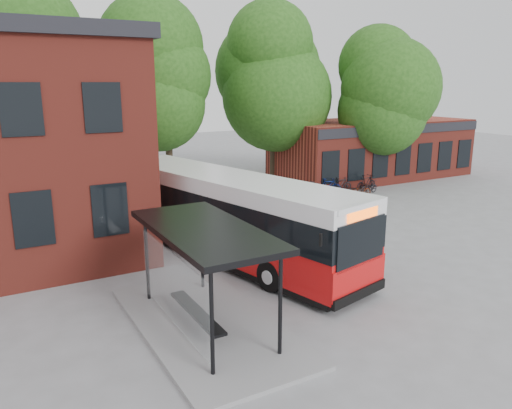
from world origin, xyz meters
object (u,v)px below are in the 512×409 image
bicycle_0 (317,190)px  bus_shelter (206,278)px  bicycle_5 (341,185)px  bicycle_2 (330,189)px  bicycle_7 (366,183)px  bicycle_3 (328,186)px  bicycle_6 (369,187)px  city_bus (227,216)px  bicycle_1 (307,190)px  bicycle_4 (360,191)px

bicycle_0 → bus_shelter: bearing=126.1°
bus_shelter → bicycle_5: size_ratio=4.47×
bicycle_2 → bicycle_7: (2.90, 0.16, 0.04)m
bus_shelter → bicycle_3: (13.24, 11.81, -0.96)m
bicycle_3 → bicycle_6: (2.26, -1.07, -0.09)m
bicycle_7 → bicycle_6: bearing=145.7°
city_bus → bicycle_0: city_bus is taller
bus_shelter → bicycle_3: bus_shelter is taller
bicycle_1 → bicycle_4: size_ratio=1.09×
bicycle_1 → bicycle_6: bicycle_1 is taller
bicycle_3 → bicycle_4: bearing=-129.6°
bicycle_3 → bicycle_5: bearing=-69.5°
bicycle_0 → city_bus: bearing=118.2°
bicycle_1 → bicycle_4: 3.12m
bicycle_0 → bicycle_1: 0.62m
bicycle_6 → bicycle_1: bearing=66.9°
bicycle_4 → bicycle_7: 1.74m
bicycle_5 → bicycle_7: (1.45, -0.66, 0.06)m
bicycle_5 → bicycle_6: bicycle_5 is taller
bicycle_2 → bicycle_4: (1.51, -0.88, -0.09)m
bicycle_7 → bicycle_2: bearing=82.5°
bicycle_3 → bicycle_6: size_ratio=1.07×
city_bus → bicycle_1: city_bus is taller
bicycle_1 → bicycle_6: (4.01, -0.78, -0.11)m
city_bus → bicycle_2: 11.52m
city_bus → bicycle_6: city_bus is taller
city_bus → bicycle_0: bearing=22.1°
bicycle_1 → bicycle_3: bicycle_1 is taller
bicycle_2 → bicycle_7: bicycle_7 is taller
city_bus → bicycle_2: size_ratio=6.65×
bus_shelter → city_bus: bearing=58.2°
bicycle_0 → bicycle_1: size_ratio=1.02×
bicycle_1 → bicycle_7: (4.22, -0.30, 0.02)m
bus_shelter → bicycle_1: bus_shelter is taller
city_bus → bicycle_5: city_bus is taller
city_bus → bicycle_7: 14.12m
bicycle_5 → bicycle_6: (1.24, -1.14, -0.07)m
bicycle_3 → bicycle_6: bicycle_3 is taller
bicycle_6 → bicycle_7: (0.21, 0.48, 0.14)m
bicycle_1 → bicycle_4: (2.82, -1.34, -0.10)m
bus_shelter → bicycle_6: 18.89m
city_bus → bicycle_7: size_ratio=7.06×
bicycle_1 → bicycle_4: bicycle_1 is taller
bicycle_0 → bicycle_6: bearing=-107.4°
bicycle_5 → bicycle_7: size_ratio=0.88×
bicycle_1 → bicycle_7: bearing=-88.5°
bus_shelter → bicycle_6: size_ratio=4.62×
bicycle_0 → bicycle_2: bicycle_2 is taller
bicycle_2 → bicycle_1: bearing=70.6°
bicycle_2 → bicycle_6: bicycle_2 is taller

